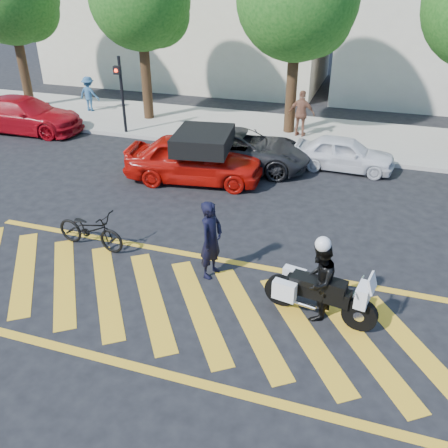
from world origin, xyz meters
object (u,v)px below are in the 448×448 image
(officer_bike, at_px, (211,240))
(officer_moto, at_px, (319,281))
(bicycle, at_px, (90,229))
(parked_mid_left, at_px, (241,149))
(parked_left, at_px, (25,115))
(parked_mid_right, at_px, (344,153))
(red_convertible, at_px, (194,159))
(police_motorcycle, at_px, (318,293))

(officer_bike, bearing_deg, officer_moto, -93.26)
(officer_bike, height_order, bicycle, officer_bike)
(officer_bike, xyz_separation_m, parked_mid_left, (-1.24, 6.56, -0.26))
(parked_left, relative_size, parked_mid_left, 1.04)
(officer_moto, xyz_separation_m, parked_mid_right, (-0.28, 8.25, -0.27))
(parked_mid_left, distance_m, parked_mid_right, 3.60)
(officer_bike, bearing_deg, parked_left, 68.34)
(officer_moto, distance_m, red_convertible, 7.48)
(officer_moto, relative_size, red_convertible, 0.38)
(bicycle, xyz_separation_m, parked_mid_left, (2.07, 6.35, 0.17))
(officer_moto, bearing_deg, bicycle, -88.78)
(parked_mid_left, bearing_deg, bicycle, 155.77)
(red_convertible, bearing_deg, police_motorcycle, -147.47)
(bicycle, height_order, parked_mid_right, parked_mid_right)
(police_motorcycle, xyz_separation_m, red_convertible, (-4.88, 5.68, 0.20))
(officer_moto, distance_m, parked_mid_left, 8.20)
(police_motorcycle, bearing_deg, parked_mid_right, 102.43)
(police_motorcycle, xyz_separation_m, officer_moto, (-0.02, -0.01, 0.29))
(bicycle, height_order, red_convertible, red_convertible)
(officer_bike, bearing_deg, parked_mid_right, -3.64)
(bicycle, bearing_deg, police_motorcycle, -93.17)
(parked_mid_left, bearing_deg, parked_left, 77.45)
(parked_left, bearing_deg, parked_mid_left, -100.01)
(officer_bike, distance_m, parked_mid_left, 6.68)
(bicycle, relative_size, police_motorcycle, 0.83)
(parked_mid_right, bearing_deg, officer_moto, -176.48)
(officer_moto, bearing_deg, officer_bike, -95.78)
(police_motorcycle, relative_size, parked_left, 0.47)
(parked_mid_right, bearing_deg, red_convertible, 120.77)
(officer_moto, relative_size, parked_mid_right, 0.50)
(parked_mid_right, bearing_deg, parked_mid_left, 107.04)
(police_motorcycle, distance_m, parked_left, 16.03)
(officer_moto, xyz_separation_m, parked_mid_left, (-3.75, 7.29, -0.19))
(officer_moto, height_order, parked_mid_right, officer_moto)
(red_convertible, bearing_deg, officer_bike, -162.80)
(officer_bike, bearing_deg, parked_mid_left, 23.55)
(red_convertible, xyz_separation_m, parked_left, (-8.79, 2.70, -0.04))
(parked_mid_left, bearing_deg, red_convertible, 139.06)
(bicycle, height_order, officer_moto, officer_moto)
(officer_bike, xyz_separation_m, bicycle, (-3.31, 0.21, -0.43))
(police_motorcycle, height_order, parked_mid_left, parked_mid_left)
(bicycle, xyz_separation_m, parked_left, (-7.83, 7.46, 0.22))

